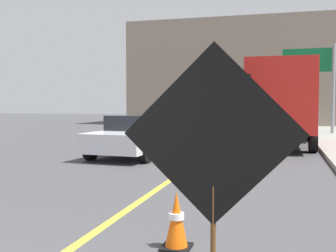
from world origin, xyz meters
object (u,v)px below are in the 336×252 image
pickup_car (138,135)px  traffic_cone_far_lane (214,168)px  traffic_cone_mid_lane (213,189)px  traffic_cone_near_sign (176,220)px  arrow_board_trailer (225,144)px  box_truck (280,102)px  traffic_cone_curbside (225,158)px  roadwork_sign (214,139)px  highway_guide_sign (318,73)px

pickup_car → traffic_cone_far_lane: pickup_car is taller
traffic_cone_mid_lane → traffic_cone_near_sign: bearing=-92.6°
arrow_board_trailer → pickup_car: bearing=-179.2°
box_truck → pickup_car: 6.41m
traffic_cone_far_lane → traffic_cone_curbside: 2.03m
traffic_cone_mid_lane → traffic_cone_curbside: bearing=94.6°
roadwork_sign → arrow_board_trailer: size_ratio=0.86×
pickup_car → box_truck: bearing=42.9°
roadwork_sign → highway_guide_sign: highway_guide_sign is taller
traffic_cone_near_sign → highway_guide_sign: bearing=80.7°
traffic_cone_curbside → highway_guide_sign: bearing=75.8°
traffic_cone_mid_lane → arrow_board_trailer: bearing=95.8°
traffic_cone_near_sign → traffic_cone_curbside: traffic_cone_near_sign is taller
roadwork_sign → traffic_cone_curbside: (-0.86, 7.24, -1.15)m
highway_guide_sign → traffic_cone_near_sign: bearing=-99.3°
roadwork_sign → highway_guide_sign: size_ratio=0.47×
box_truck → traffic_cone_curbside: bearing=-101.6°
traffic_cone_far_lane → traffic_cone_mid_lane: bearing=-81.3°
arrow_board_trailer → traffic_cone_near_sign: (0.52, -8.37, -0.13)m
traffic_cone_mid_lane → highway_guide_sign: bearing=79.9°
arrow_board_trailer → traffic_cone_near_sign: 8.38m
pickup_car → traffic_cone_near_sign: 9.03m
traffic_cone_mid_lane → traffic_cone_far_lane: traffic_cone_far_lane is taller
traffic_cone_near_sign → traffic_cone_curbside: 6.03m
traffic_cone_near_sign → arrow_board_trailer: bearing=93.6°
roadwork_sign → traffic_cone_curbside: roadwork_sign is taller
box_truck → pickup_car: size_ratio=1.48×
arrow_board_trailer → traffic_cone_mid_lane: arrow_board_trailer is taller
pickup_car → traffic_cone_far_lane: (3.30, -4.33, -0.32)m
arrow_board_trailer → box_truck: bearing=68.6°
pickup_car → traffic_cone_near_sign: pickup_car is taller
traffic_cone_near_sign → traffic_cone_curbside: bearing=92.0°
box_truck → highway_guide_sign: size_ratio=1.38×
roadwork_sign → box_truck: size_ratio=0.34×
pickup_car → traffic_cone_curbside: 4.02m
highway_guide_sign → traffic_cone_near_sign: 19.69m
highway_guide_sign → traffic_cone_curbside: (-3.33, -13.17, -3.10)m
traffic_cone_mid_lane → traffic_cone_far_lane: bearing=98.7°
traffic_cone_mid_lane → traffic_cone_curbside: 3.85m
roadwork_sign → pickup_car: size_ratio=0.50×
highway_guide_sign → traffic_cone_far_lane: (-3.30, -15.20, -3.04)m
roadwork_sign → traffic_cone_curbside: 7.38m
box_truck → roadwork_sign: bearing=-92.0°
arrow_board_trailer → traffic_cone_mid_lane: 6.21m
traffic_cone_near_sign → traffic_cone_curbside: (-0.21, 6.02, -0.03)m
roadwork_sign → traffic_cone_far_lane: roadwork_sign is taller
arrow_board_trailer → highway_guide_sign: bearing=71.4°
pickup_car → highway_guide_sign: size_ratio=0.94×
box_truck → highway_guide_sign: bearing=73.2°
roadwork_sign → arrow_board_trailer: arrow_board_trailer is taller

